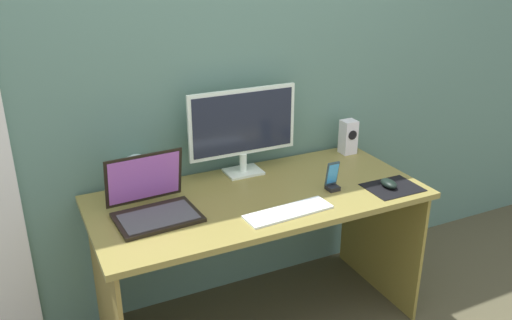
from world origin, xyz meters
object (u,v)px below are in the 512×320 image
(keyboard_external, at_px, (288,212))
(mouse, at_px, (389,183))
(fishbowl, at_px, (138,174))
(phone_in_dock, at_px, (332,180))
(speaker_right, at_px, (348,137))
(monitor, at_px, (243,127))
(laptop, at_px, (153,204))

(keyboard_external, bearing_deg, mouse, -1.57)
(fishbowl, xyz_separation_m, phone_in_dock, (0.82, -0.36, -0.04))
(fishbowl, height_order, phone_in_dock, fishbowl)
(speaker_right, xyz_separation_m, mouse, (-0.08, -0.46, -0.07))
(fishbowl, bearing_deg, keyboard_external, -42.36)
(monitor, height_order, mouse, monitor)
(speaker_right, height_order, fishbowl, speaker_right)
(monitor, height_order, keyboard_external, monitor)
(fishbowl, height_order, mouse, fishbowl)
(monitor, height_order, laptop, monitor)
(monitor, bearing_deg, keyboard_external, -90.36)
(speaker_right, bearing_deg, phone_in_dock, -133.05)
(laptop, xyz_separation_m, mouse, (1.07, -0.22, -0.03))
(fishbowl, bearing_deg, laptop, -89.73)
(fishbowl, distance_m, phone_in_dock, 0.90)
(fishbowl, relative_size, mouse, 1.89)
(laptop, relative_size, fishbowl, 1.90)
(speaker_right, height_order, mouse, speaker_right)
(fishbowl, bearing_deg, speaker_right, -0.12)
(speaker_right, distance_m, mouse, 0.47)
(speaker_right, distance_m, fishbowl, 1.16)
(speaker_right, bearing_deg, mouse, -100.32)
(speaker_right, xyz_separation_m, laptop, (-1.16, -0.24, -0.04))
(fishbowl, bearing_deg, phone_in_dock, -23.78)
(laptop, height_order, phone_in_dock, laptop)
(monitor, xyz_separation_m, phone_in_dock, (0.29, -0.36, -0.20))
(phone_in_dock, bearing_deg, monitor, 129.42)
(speaker_right, xyz_separation_m, keyboard_external, (-0.63, -0.48, -0.09))
(mouse, bearing_deg, laptop, 172.85)
(monitor, bearing_deg, laptop, -155.67)
(mouse, bearing_deg, monitor, 144.48)
(monitor, distance_m, fishbowl, 0.55)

